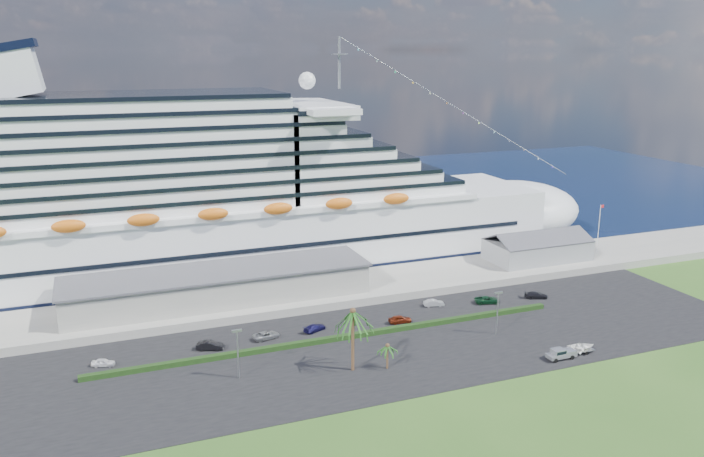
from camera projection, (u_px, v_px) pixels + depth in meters
name	position (u px, v px, depth m)	size (l,w,h in m)	color
ground	(418.00, 371.00, 112.23)	(420.00, 420.00, 0.00)	#2B521B
asphalt_lot	(391.00, 344.00, 122.13)	(140.00, 38.00, 0.12)	black
wharf	(335.00, 289.00, 148.06)	(240.00, 20.00, 1.80)	gray
water	(244.00, 207.00, 229.43)	(420.00, 160.00, 0.02)	black
cruise_ship	(212.00, 203.00, 158.15)	(191.00, 38.00, 54.00)	silver
terminal_building	(219.00, 285.00, 138.24)	(61.00, 15.00, 6.30)	gray
port_shed	(537.00, 249.00, 165.45)	(24.00, 12.31, 7.37)	gray
flagpole	(599.00, 227.00, 170.81)	(1.08, 0.16, 12.00)	silver
hedge	(339.00, 338.00, 123.70)	(88.00, 1.10, 0.90)	black
lamp_post_left	(238.00, 348.00, 108.25)	(1.60, 0.35, 8.27)	gray
lamp_post_right	(498.00, 308.00, 125.12)	(1.60, 0.35, 8.27)	gray
palm_tall	(353.00, 318.00, 110.00)	(8.82, 8.82, 11.13)	#47301E
palm_short	(387.00, 348.00, 111.98)	(3.53, 3.53, 4.56)	#47301E
parked_car_0	(103.00, 363.00, 113.50)	(1.51, 3.75, 1.28)	white
parked_car_1	(210.00, 345.00, 119.69)	(1.67, 4.78, 1.57)	black
parked_car_2	(266.00, 335.00, 124.25)	(2.26, 4.90, 1.36)	gray
parked_car_3	(315.00, 328.00, 127.65)	(1.87, 4.59, 1.33)	#161344
parked_car_4	(400.00, 319.00, 131.47)	(1.79, 4.45, 1.52)	maroon
parked_car_5	(434.00, 303.00, 140.06)	(1.46, 4.18, 1.38)	#9FA2A6
parked_car_6	(487.00, 300.00, 141.75)	(2.36, 5.13, 1.42)	#0D361C
parked_car_7	(536.00, 295.00, 144.64)	(1.94, 4.78, 1.39)	black
pickup_truck	(561.00, 353.00, 116.06)	(5.31, 2.13, 1.87)	black
boat_trailer	(582.00, 347.00, 118.22)	(5.82, 3.77, 1.67)	gray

